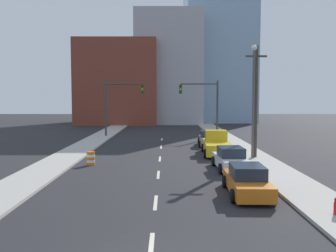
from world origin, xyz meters
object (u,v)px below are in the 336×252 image
(traffic_barrel, at_px, (91,158))
(pickup_truck_yellow, at_px, (216,145))
(utility_pole_right_mid, at_px, (255,101))
(street_lamp, at_px, (253,94))
(sedan_orange, at_px, (247,181))
(traffic_signal_left, at_px, (116,100))
(traffic_signal_right, at_px, (207,100))
(sedan_white, at_px, (231,159))
(sedan_gray, at_px, (209,139))

(traffic_barrel, xyz_separation_m, pickup_truck_yellow, (9.44, 4.95, 0.33))
(utility_pole_right_mid, xyz_separation_m, street_lamp, (-0.25, -0.35, 0.55))
(traffic_barrel, bearing_deg, sedan_orange, -41.19)
(street_lamp, bearing_deg, traffic_barrel, -168.91)
(street_lamp, distance_m, sedan_orange, 11.53)
(utility_pole_right_mid, bearing_deg, traffic_signal_left, 128.11)
(street_lamp, bearing_deg, sedan_orange, -104.37)
(traffic_signal_right, xyz_separation_m, sedan_white, (-0.65, -20.67, -3.71))
(traffic_signal_left, bearing_deg, traffic_barrel, -87.87)
(street_lamp, relative_size, sedan_gray, 2.02)
(traffic_signal_right, distance_m, street_lamp, 16.75)
(utility_pole_right_mid, height_order, street_lamp, street_lamp)
(sedan_orange, bearing_deg, traffic_barrel, 140.47)
(traffic_signal_left, xyz_separation_m, sedan_white, (10.19, -20.67, -3.71))
(sedan_orange, bearing_deg, sedan_white, 88.94)
(traffic_signal_left, distance_m, sedan_orange, 28.99)
(street_lamp, bearing_deg, sedan_white, -120.34)
(traffic_barrel, xyz_separation_m, sedan_orange, (9.18, -8.03, 0.19))
(utility_pole_right_mid, distance_m, street_lamp, 0.70)
(sedan_orange, height_order, sedan_gray, sedan_gray)
(traffic_barrel, height_order, sedan_orange, sedan_orange)
(sedan_gray, bearing_deg, sedan_white, -87.12)
(sedan_gray, bearing_deg, street_lamp, -70.96)
(traffic_barrel, distance_m, street_lamp, 12.88)
(sedan_orange, distance_m, pickup_truck_yellow, 12.99)
(traffic_signal_right, height_order, traffic_barrel, traffic_signal_right)
(traffic_signal_right, height_order, street_lamp, street_lamp)
(street_lamp, xyz_separation_m, pickup_truck_yellow, (-2.39, 2.63, -4.18))
(sedan_white, bearing_deg, pickup_truck_yellow, 88.71)
(traffic_barrel, relative_size, sedan_orange, 0.20)
(traffic_barrel, distance_m, sedan_white, 9.63)
(sedan_orange, distance_m, sedan_gray, 18.52)
(traffic_signal_left, bearing_deg, utility_pole_right_mid, -51.89)
(traffic_barrel, height_order, sedan_gray, sedan_gray)
(traffic_signal_right, relative_size, traffic_barrel, 7.11)
(traffic_signal_left, xyz_separation_m, street_lamp, (12.54, -16.65, 0.61))
(traffic_signal_left, relative_size, pickup_truck_yellow, 1.19)
(traffic_signal_left, distance_m, traffic_signal_right, 10.84)
(utility_pole_right_mid, distance_m, sedan_gray, 9.07)
(street_lamp, distance_m, sedan_white, 6.35)
(sedan_gray, bearing_deg, sedan_orange, -88.14)
(sedan_white, bearing_deg, sedan_gray, 88.65)
(sedan_orange, bearing_deg, traffic_signal_right, 89.64)
(utility_pole_right_mid, xyz_separation_m, pickup_truck_yellow, (-2.64, 2.28, -3.63))
(traffic_signal_right, distance_m, sedan_gray, 9.28)
(street_lamp, xyz_separation_m, sedan_gray, (-2.41, 8.17, -4.30))
(traffic_signal_right, relative_size, sedan_white, 1.47)
(traffic_signal_left, relative_size, street_lamp, 0.78)
(utility_pole_right_mid, bearing_deg, sedan_gray, 108.76)
(traffic_signal_right, bearing_deg, sedan_white, -91.81)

